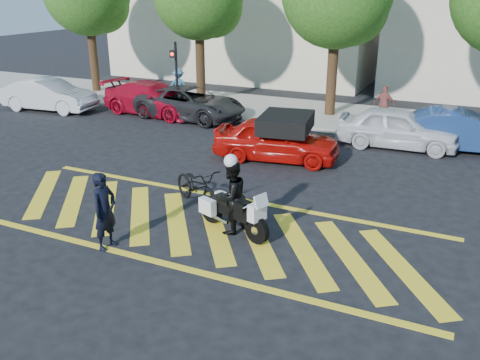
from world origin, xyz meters
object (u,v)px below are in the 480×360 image
at_px(parked_right, 460,131).
at_px(parked_far_left, 49,95).
at_px(police_motorcycle, 232,211).
at_px(red_convertible, 277,139).
at_px(parked_mid_right, 398,128).
at_px(parked_mid_left, 190,103).
at_px(bicycle, 197,187).
at_px(officer_bike, 105,211).
at_px(parked_left, 154,99).
at_px(officer_moto, 231,197).

bearing_deg(parked_right, parked_far_left, 87.81).
distance_m(police_motorcycle, red_convertible, 5.53).
bearing_deg(red_convertible, parked_mid_right, -56.25).
height_order(parked_mid_left, parked_right, parked_right).
distance_m(bicycle, parked_mid_right, 8.59).
bearing_deg(bicycle, parked_right, -5.63).
relative_size(bicycle, police_motorcycle, 0.98).
height_order(bicycle, parked_far_left, parked_far_left).
bearing_deg(police_motorcycle, officer_bike, -118.82).
relative_size(red_convertible, parked_right, 0.95).
bearing_deg(parked_mid_right, parked_mid_left, 84.33).
bearing_deg(police_motorcycle, parked_mid_right, 94.63).
height_order(officer_bike, parked_mid_right, officer_bike).
xyz_separation_m(parked_left, parked_mid_right, (10.79, -0.55, 0.01)).
xyz_separation_m(parked_far_left, parked_right, (17.72, 1.40, -0.01)).
relative_size(red_convertible, parked_mid_right, 0.97).
distance_m(bicycle, red_convertible, 4.51).
bearing_deg(bicycle, police_motorcycle, -92.28).
bearing_deg(bicycle, officer_bike, -163.31).
distance_m(officer_bike, bicycle, 2.95).
bearing_deg(red_convertible, parked_right, -64.67).
height_order(parked_left, parked_mid_right, parked_mid_right).
bearing_deg(officer_moto, police_motorcycle, 147.25).
height_order(officer_moto, parked_right, officer_moto).
relative_size(parked_mid_left, parked_right, 1.14).
xyz_separation_m(police_motorcycle, parked_far_left, (-13.18, 7.74, 0.20)).
bearing_deg(parked_far_left, parked_right, -91.50).
bearing_deg(parked_left, officer_moto, -131.98).
relative_size(parked_far_left, parked_mid_right, 1.04).
relative_size(officer_moto, parked_mid_right, 0.42).
distance_m(officer_moto, parked_right, 10.22).
relative_size(officer_moto, red_convertible, 0.43).
bearing_deg(officer_bike, parked_far_left, 51.53).
distance_m(officer_moto, red_convertible, 5.54).
relative_size(officer_moto, parked_right, 0.41).
xyz_separation_m(bicycle, parked_mid_right, (3.98, 7.61, 0.18)).
bearing_deg(police_motorcycle, parked_far_left, 170.41).
height_order(police_motorcycle, parked_far_left, parked_far_left).
xyz_separation_m(bicycle, police_motorcycle, (1.49, -0.97, -0.02)).
distance_m(red_convertible, parked_mid_left, 6.59).
height_order(police_motorcycle, parked_left, parked_left).
xyz_separation_m(bicycle, red_convertible, (0.53, 4.48, 0.16)).
bearing_deg(parked_left, bicycle, -134.30).
bearing_deg(parked_far_left, parked_mid_left, -84.31).
bearing_deg(parked_left, police_motorcycle, -131.88).
distance_m(officer_moto, parked_far_left, 15.28).
xyz_separation_m(parked_left, parked_mid_left, (1.88, 0.00, -0.03)).
bearing_deg(parked_mid_left, police_motorcycle, -140.39).
bearing_deg(bicycle, parked_mid_left, 61.95).
relative_size(bicycle, parked_mid_left, 0.42).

